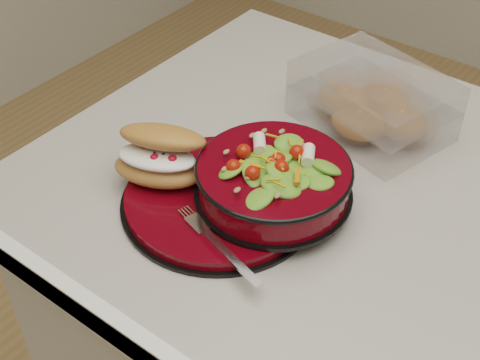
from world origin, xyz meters
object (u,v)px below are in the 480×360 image
Objects in this scene: croissant at (160,156)px; fork at (220,246)px; pastry_box at (372,103)px; salad_bowl at (274,175)px; dinner_plate at (220,199)px.

fork is at bearing -43.61° from croissant.
pastry_box is at bearing 40.04° from croissant.
fork is 0.57× the size of pastry_box.
croissant is at bearing 85.09° from fork.
croissant and pastry_box have the same top height.
salad_bowl reaches higher than croissant.
croissant is (-0.14, -0.06, 0.00)m from salad_bowl.
salad_bowl is 0.16m from croissant.
dinner_plate is 1.27× the size of salad_bowl.
salad_bowl is 0.12m from fork.
pastry_box is at bearing 86.69° from salad_bowl.
croissant is (-0.09, -0.02, 0.05)m from dinner_plate.
salad_bowl reaches higher than dinner_plate.
dinner_plate is at bearing 55.29° from fork.
dinner_plate is at bearing -89.02° from pastry_box.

